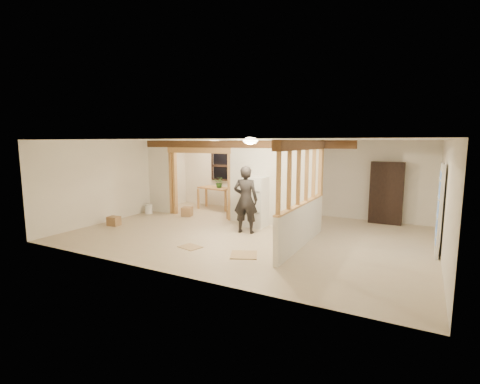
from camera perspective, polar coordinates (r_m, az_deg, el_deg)
The scene contains 30 objects.
floor at distance 9.41m, azimuth 1.37°, elevation -6.89°, with size 9.00×6.50×0.01m, color #BFAE8E.
ceiling at distance 9.08m, azimuth 1.42°, elevation 8.55°, with size 9.00×6.50×0.01m, color white.
wall_back at distance 12.14m, azimuth 8.29°, elevation 2.47°, with size 9.00×0.01×2.50m, color white.
wall_front at distance 6.46m, azimuth -11.66°, elevation -2.64°, with size 9.00×0.01×2.50m, color white.
wall_left at distance 11.87m, azimuth -18.43°, elevation 2.00°, with size 0.01×6.50×2.50m, color white.
wall_right at distance 8.22m, azimuth 30.69°, elevation -1.32°, with size 0.01×6.50×2.50m, color white.
partition_left_stub at distance 12.42m, azimuth -12.99°, elevation 2.48°, with size 0.90×0.12×2.50m, color silver.
partition_center at distance 10.16m, azimuth 5.44°, elevation 1.41°, with size 2.80×0.12×2.50m, color silver.
doorway_frame at distance 11.43m, azimuth -6.70°, elevation 1.39°, with size 2.46×0.14×2.20m, color tan.
header_beam_back at distance 10.61m, azimuth -0.53°, elevation 7.85°, with size 7.00×0.18×0.22m, color brown.
header_beam_right at distance 8.11m, azimuth 10.38°, elevation 7.61°, with size 0.18×3.30×0.22m, color brown.
pony_wall at distance 8.34m, azimuth 10.04°, elevation -5.42°, with size 0.12×3.20×1.00m, color silver.
stud_partition at distance 8.15m, azimuth 10.25°, elevation 2.54°, with size 0.14×3.20×1.32m, color tan.
window_back at distance 13.15m, azimuth -2.55°, elevation 4.30°, with size 1.12×0.10×1.10m, color black.
french_door at distance 8.65m, azimuth 29.93°, elevation -2.52°, with size 0.12×0.86×2.00m, color white.
ceiling_dome_main at distance 8.50m, azimuth 1.72°, elevation 8.43°, with size 0.36×0.36×0.16m, color #FFEABF.
ceiling_dome_util at distance 12.32m, azimuth -4.25°, elevation 8.35°, with size 0.32×0.32×0.14m, color #FFEABF.
hanging_bulb at distance 11.46m, azimuth -3.99°, elevation 6.86°, with size 0.07×0.07×0.07m, color #FFD88C.
refrigerator at distance 10.08m, azimuth 2.60°, elevation -1.62°, with size 0.60×0.58×1.46m, color white.
woman at distance 9.33m, azimuth 0.93°, elevation -1.25°, with size 0.67×0.44×1.83m, color black.
work_table at distance 12.80m, azimuth -4.03°, elevation -1.00°, with size 1.27×0.64×0.80m, color tan.
potted_plant at distance 12.55m, azimuth -3.38°, elevation 1.59°, with size 0.36×0.31×0.40m, color #2B5822.
shop_vac at distance 12.83m, azimuth -11.83°, elevation -1.68°, with size 0.43×0.43×0.56m, color #B42007.
bookshelf at distance 11.29m, azimuth 22.89°, elevation -0.15°, with size 0.93×0.31×1.86m, color black.
bucket at distance 12.34m, azimuth -14.77°, elevation -2.72°, with size 0.26×0.26×0.33m, color white.
box_util_a at distance 11.20m, azimuth -1.28°, elevation -3.70°, with size 0.31×0.27×0.27m, color #9F764D.
box_util_b at distance 11.71m, azimuth -8.68°, elevation -3.20°, with size 0.32×0.32×0.30m, color #9F764D.
box_front at distance 10.94m, azimuth -19.99°, elevation -4.49°, with size 0.33×0.27×0.27m, color #9F764D.
floor_panel_near at distance 7.69m, azimuth 0.63°, elevation -10.27°, with size 0.57×0.57×0.02m, color tan.
floor_panel_far at distance 8.32m, azimuth -8.15°, elevation -8.91°, with size 0.49×0.39×0.02m, color tan.
Camera 1 is at (4.07, -8.12, 2.45)m, focal length 26.00 mm.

